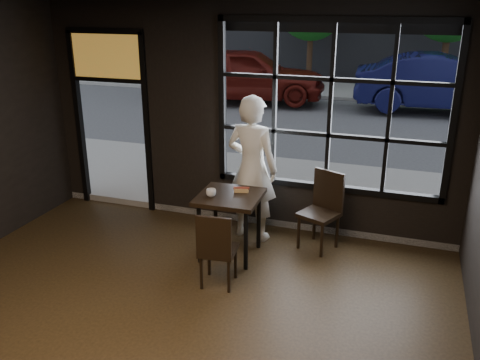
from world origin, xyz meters
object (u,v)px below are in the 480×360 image
(cafe_table, at_px, (230,225))
(navy_car, at_px, (442,83))
(man, at_px, (252,169))
(chair_near, at_px, (218,248))

(cafe_table, distance_m, navy_car, 10.24)
(cafe_table, bearing_deg, man, 79.12)
(man, bearing_deg, navy_car, -96.71)
(chair_near, bearing_deg, man, -95.10)
(chair_near, bearing_deg, cafe_table, -86.57)
(cafe_table, distance_m, man, 0.85)
(cafe_table, relative_size, navy_car, 0.17)
(cafe_table, distance_m, chair_near, 0.72)
(navy_car, bearing_deg, man, 159.75)
(man, bearing_deg, chair_near, 100.31)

